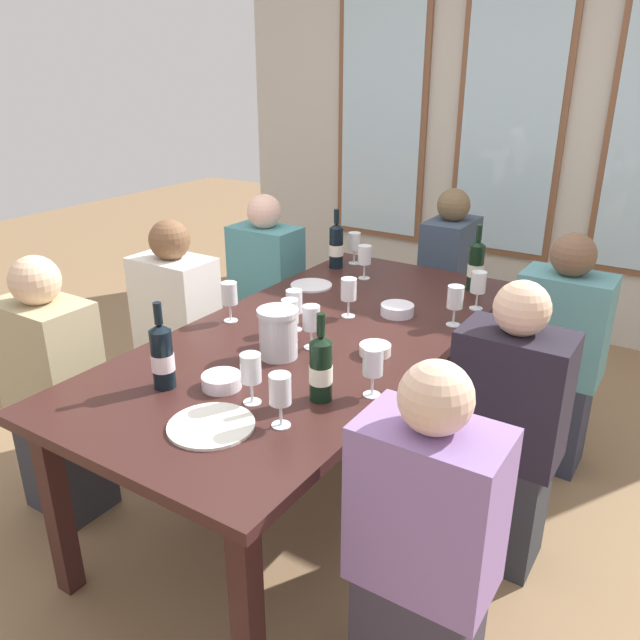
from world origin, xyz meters
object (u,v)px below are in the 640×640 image
tasting_bowl_1 (222,381)px  seated_person_3 (423,556)px  wine_bottle_3 (321,368)px  wine_glass_5 (354,243)px  tasting_bowl_2 (375,349)px  wine_glass_4 (478,283)px  wine_glass_7 (311,319)px  wine_glass_10 (365,256)px  dining_table (316,349)px  wine_glass_2 (294,304)px  seated_person_0 (179,338)px  white_plate_1 (211,425)px  wine_bottle_2 (336,246)px  white_plate_0 (311,285)px  wine_glass_0 (229,295)px  seated_person_6 (447,286)px  metal_pitcher (277,333)px  wine_bottle_0 (162,356)px  tasting_bowl_0 (397,310)px  wine_glass_6 (455,298)px  seated_person_2 (56,396)px  wine_glass_8 (280,391)px  seated_person_1 (506,435)px  seated_person_5 (557,360)px  wine_glass_11 (290,312)px  seated_person_4 (267,296)px  wine_glass_9 (251,370)px  wine_bottle_1 (476,265)px  wine_glass_1 (349,290)px

tasting_bowl_1 → seated_person_3: (0.82, -0.14, -0.24)m
wine_bottle_3 → wine_glass_5: (-0.67, 1.38, 0.00)m
tasting_bowl_2 → wine_glass_4: 0.70m
wine_glass_7 → wine_glass_10: (-0.24, 0.86, 0.00)m
dining_table → wine_glass_10: bearing=104.1°
wine_glass_2 → seated_person_0: (-0.71, 0.02, -0.33)m
white_plate_1 → wine_glass_7: wine_glass_7 is taller
wine_bottle_2 → wine_glass_2: wine_bottle_2 is taller
white_plate_0 → wine_glass_2: (0.25, -0.50, 0.11)m
wine_glass_0 → seated_person_6: seated_person_6 is taller
metal_pitcher → white_plate_1: bearing=-76.2°
white_plate_0 → tasting_bowl_2: tasting_bowl_2 is taller
wine_bottle_0 → tasting_bowl_0: size_ratio=2.11×
wine_bottle_2 → wine_glass_6: bearing=-26.8°
wine_bottle_2 → tasting_bowl_1: wine_bottle_2 is taller
wine_glass_6 → seated_person_2: bearing=-139.2°
wine_glass_8 → seated_person_6: 2.14m
wine_glass_5 → seated_person_2: 1.71m
wine_glass_0 → seated_person_3: seated_person_3 is taller
seated_person_1 → tasting_bowl_1: bearing=-145.2°
seated_person_1 → seated_person_5: size_ratio=1.00×
seated_person_2 → seated_person_3: (1.61, -0.02, 0.00)m
wine_glass_7 → wine_glass_11: (-0.11, 0.01, 0.00)m
tasting_bowl_0 → wine_glass_6: 0.27m
dining_table → white_plate_0: 0.59m
wine_glass_11 → seated_person_3: 1.09m
wine_glass_0 → seated_person_4: 0.96m
tasting_bowl_1 → wine_glass_7: size_ratio=0.79×
wine_glass_8 → wine_glass_9: bearing=158.7°
wine_bottle_1 → wine_glass_0: (-0.74, -0.95, -0.01)m
wine_glass_7 → seated_person_1: 0.83m
wine_bottle_2 → seated_person_1: (1.21, -0.80, -0.34)m
wine_bottle_1 → wine_glass_7: wine_bottle_1 is taller
tasting_bowl_1 → wine_glass_10: bearing=97.3°
wine_bottle_1 → tasting_bowl_0: (-0.17, -0.50, -0.10)m
wine_glass_1 → wine_glass_6: (0.42, 0.16, 0.00)m
wine_bottle_2 → seated_person_2: size_ratio=0.29×
wine_glass_4 → wine_bottle_0: bearing=-116.3°
wine_bottle_2 → seated_person_2: (-0.40, -1.50, -0.34)m
dining_table → wine_glass_5: (-0.36, 0.93, 0.19)m
wine_bottle_0 → wine_bottle_2: bearing=98.4°
wine_bottle_2 → wine_glass_10: size_ratio=1.83×
tasting_bowl_0 → wine_glass_9: size_ratio=0.84×
wine_glass_1 → tasting_bowl_1: bearing=-92.3°
tasting_bowl_2 → wine_glass_9: bearing=-106.5°
wine_glass_7 → wine_glass_8: 0.58m
dining_table → wine_bottle_0: 0.71m
dining_table → tasting_bowl_0: size_ratio=14.88×
wine_glass_11 → seated_person_1: bearing=8.4°
tasting_bowl_2 → wine_glass_10: 0.92m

